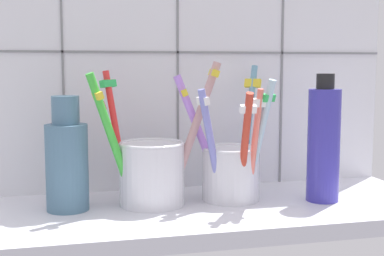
% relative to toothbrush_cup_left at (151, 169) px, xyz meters
% --- Properties ---
extents(counter_slab, '(0.64, 0.22, 0.02)m').
position_rel_toothbrush_cup_left_xyz_m(counter_slab, '(0.05, -0.02, -0.06)').
color(counter_slab, silver).
rests_on(counter_slab, ground).
extents(tile_wall_back, '(0.64, 0.02, 0.45)m').
position_rel_toothbrush_cup_left_xyz_m(tile_wall_back, '(0.05, 0.10, 0.16)').
color(tile_wall_back, white).
rests_on(tile_wall_back, ground).
extents(toothbrush_cup_left, '(0.17, 0.08, 0.18)m').
position_rel_toothbrush_cup_left_xyz_m(toothbrush_cup_left, '(0.00, 0.00, 0.00)').
color(toothbrush_cup_left, silver).
rests_on(toothbrush_cup_left, counter_slab).
extents(toothbrush_cup_right, '(0.14, 0.13, 0.18)m').
position_rel_toothbrush_cup_left_xyz_m(toothbrush_cup_right, '(0.11, -0.00, -0.00)').
color(toothbrush_cup_right, silver).
rests_on(toothbrush_cup_right, counter_slab).
extents(ceramic_vase, '(0.05, 0.05, 0.14)m').
position_rel_toothbrush_cup_left_xyz_m(ceramic_vase, '(-0.10, -0.00, 0.01)').
color(ceramic_vase, slate).
rests_on(ceramic_vase, counter_slab).
extents(soap_bottle, '(0.04, 0.04, 0.17)m').
position_rel_toothbrush_cup_left_xyz_m(soap_bottle, '(0.22, -0.03, 0.03)').
color(soap_bottle, '#3A35A6').
rests_on(soap_bottle, counter_slab).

